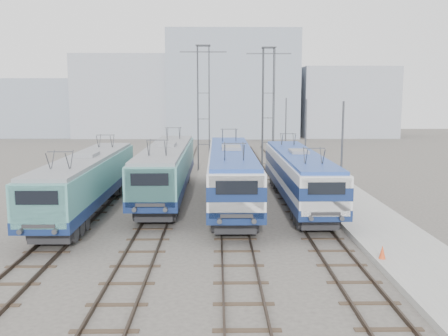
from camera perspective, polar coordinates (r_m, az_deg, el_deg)
ground at (r=27.82m, az=-3.51°, el=-7.00°), size 160.00×160.00×0.00m
platform at (r=36.62m, az=13.28°, el=-3.20°), size 4.00×70.00×0.30m
locomotive_far_left at (r=31.99m, az=-15.39°, el=-1.22°), size 2.79×17.58×3.31m
locomotive_center_left at (r=35.50m, az=-6.55°, el=0.12°), size 2.92×18.43×3.47m
locomotive_center_right at (r=32.96m, az=0.84°, el=-0.33°), size 2.94×18.63×3.50m
locomotive_far_right at (r=33.55m, az=8.53°, el=-0.54°), size 2.73×17.27×3.25m
catenary_tower_west at (r=48.81m, az=-2.36°, el=7.55°), size 4.50×1.20×12.00m
catenary_tower_east at (r=51.05m, az=5.08°, el=7.56°), size 4.50×1.20×12.00m
mast_front at (r=29.94m, az=13.29°, el=0.74°), size 0.12×0.12×7.00m
mast_mid at (r=41.61m, az=9.30°, el=2.96°), size 0.12×0.12×7.00m
mast_rear at (r=53.42m, az=7.06°, el=4.20°), size 0.12×0.12×7.00m
safety_cone at (r=23.03m, az=17.64°, el=-9.14°), size 0.29×0.29×0.60m
building_west at (r=90.09m, az=-10.69°, el=8.05°), size 18.00×12.00×14.00m
building_center at (r=88.84m, az=0.95°, el=9.48°), size 22.00×14.00×18.00m
building_east at (r=91.64m, az=13.65°, el=7.34°), size 16.00×12.00×12.00m
building_far_west at (r=94.17m, az=-20.35°, el=6.46°), size 14.00×10.00×10.00m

